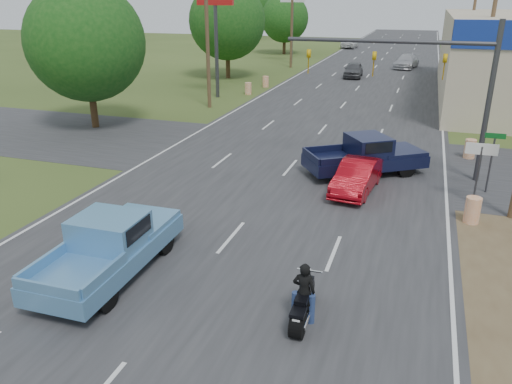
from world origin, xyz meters
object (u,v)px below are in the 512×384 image
(blue_pickup, at_px, (112,244))
(navy_pickup, at_px, (368,155))
(distant_car_grey, at_px, (353,70))
(red_convertible, at_px, (357,177))
(distant_car_silver, at_px, (406,62))
(rider, at_px, (304,295))
(distant_car_white, at_px, (350,44))
(motorcycle, at_px, (303,306))

(blue_pickup, distance_m, navy_pickup, 13.16)
(blue_pickup, height_order, navy_pickup, blue_pickup)
(navy_pickup, bearing_deg, distant_car_grey, 154.95)
(red_convertible, bearing_deg, distant_car_silver, 96.36)
(rider, relative_size, distant_car_white, 0.32)
(distant_car_white, bearing_deg, motorcycle, 99.39)
(red_convertible, relative_size, distant_car_white, 0.82)
(red_convertible, height_order, navy_pickup, navy_pickup)
(rider, bearing_deg, distant_car_grey, -84.95)
(blue_pickup, relative_size, distant_car_grey, 1.26)
(red_convertible, bearing_deg, blue_pickup, -117.21)
(blue_pickup, relative_size, navy_pickup, 0.97)
(motorcycle, bearing_deg, distant_car_white, 96.22)
(rider, relative_size, blue_pickup, 0.28)
(motorcycle, relative_size, navy_pickup, 0.38)
(navy_pickup, relative_size, distant_car_grey, 1.30)
(distant_car_silver, bearing_deg, motorcycle, -80.17)
(motorcycle, bearing_deg, rider, 90.00)
(distant_car_silver, height_order, distant_car_white, distant_car_silver)
(motorcycle, relative_size, distant_car_grey, 0.50)
(red_convertible, height_order, blue_pickup, blue_pickup)
(blue_pickup, bearing_deg, distant_car_grey, 87.52)
(rider, bearing_deg, navy_pickup, -92.18)
(rider, relative_size, distant_car_silver, 0.30)
(red_convertible, height_order, distant_car_grey, distant_car_grey)
(distant_car_silver, bearing_deg, rider, -80.17)
(navy_pickup, bearing_deg, red_convertible, -37.87)
(distant_car_grey, distance_m, distant_car_silver, 10.19)
(rider, height_order, distant_car_white, rider)
(rider, xyz_separation_m, distant_car_grey, (-4.86, 42.49, -0.04))
(rider, height_order, blue_pickup, blue_pickup)
(distant_car_grey, bearing_deg, red_convertible, -84.79)
(motorcycle, height_order, distant_car_white, distant_car_white)
(distant_car_grey, relative_size, distant_car_white, 0.90)
(red_convertible, height_order, rider, rider)
(blue_pickup, xyz_separation_m, distant_car_silver, (6.03, 50.83, -0.17))
(navy_pickup, height_order, distant_car_silver, navy_pickup)
(blue_pickup, relative_size, distant_car_silver, 1.07)
(motorcycle, distance_m, distant_car_silver, 51.52)
(navy_pickup, bearing_deg, blue_pickup, -62.57)
(rider, distance_m, navy_pickup, 12.24)
(red_convertible, distance_m, distant_car_grey, 33.09)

